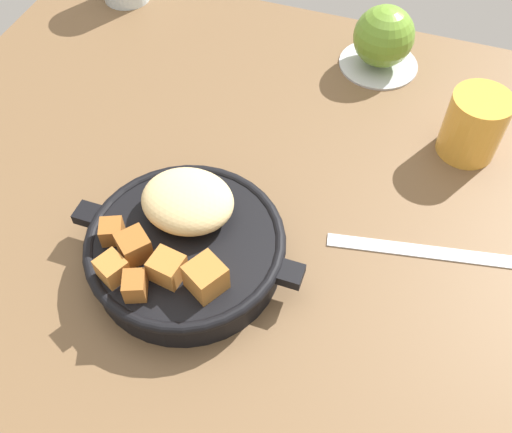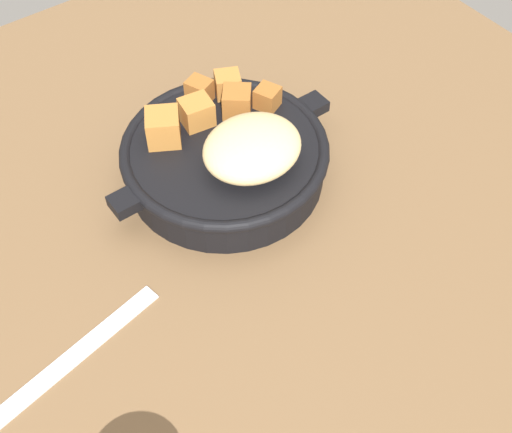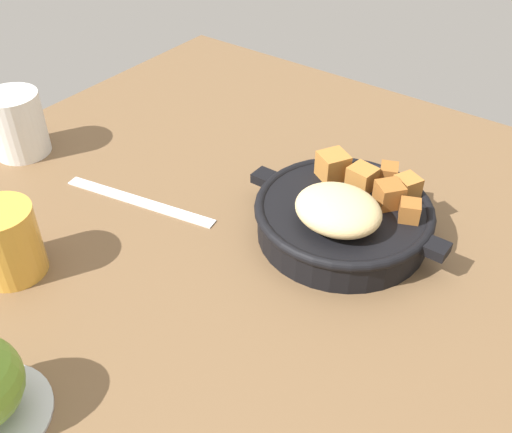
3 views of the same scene
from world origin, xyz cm
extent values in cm
cube|color=brown|center=(0.00, 0.00, -1.20)|extent=(94.35, 85.07, 2.40)
cylinder|color=black|center=(-5.65, -5.68, 2.05)|extent=(19.48, 19.48, 4.10)
torus|color=black|center=(-5.65, -5.68, 3.77)|extent=(20.29, 20.29, 1.20)
cube|color=black|center=(5.30, -5.68, 3.48)|extent=(2.64, 2.40, 1.20)
cube|color=black|center=(-16.60, -5.68, 3.48)|extent=(2.64, 2.40, 1.20)
ellipsoid|color=#DBBC7F|center=(-6.57, -2.41, 6.05)|extent=(9.51, 8.25, 3.90)
cube|color=#A86B2D|center=(-1.56, -9.89, 5.67)|extent=(4.31, 4.33, 3.14)
cube|color=#A86B2D|center=(-5.41, -10.00, 5.44)|extent=(3.30, 3.09, 2.68)
cube|color=#935623|center=(-9.41, -8.87, 5.47)|extent=(3.86, 3.86, 2.74)
cube|color=#A86B2D|center=(-10.29, -11.73, 5.30)|extent=(3.32, 3.27, 2.41)
cube|color=#935623|center=(-7.47, -12.66, 5.29)|extent=(2.76, 2.96, 2.37)
cube|color=#935623|center=(-12.40, -7.83, 5.20)|extent=(2.87, 2.89, 2.21)
cylinder|color=#B7BABF|center=(6.33, 33.01, 0.30)|extent=(10.87, 10.87, 0.60)
sphere|color=olive|center=(6.33, 33.01, 4.66)|extent=(8.13, 8.13, 8.13)
cube|color=silver|center=(17.74, 3.81, 0.18)|extent=(21.00, 5.45, 0.36)
cylinder|color=gold|center=(19.68, 20.50, 4.04)|extent=(6.99, 6.99, 8.09)
camera|label=1|loc=(11.96, -34.55, 51.37)|focal=40.67mm
camera|label=2|loc=(18.81, 32.70, 50.22)|focal=47.21mm
camera|label=3|loc=(-28.91, 42.65, 44.38)|focal=41.56mm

